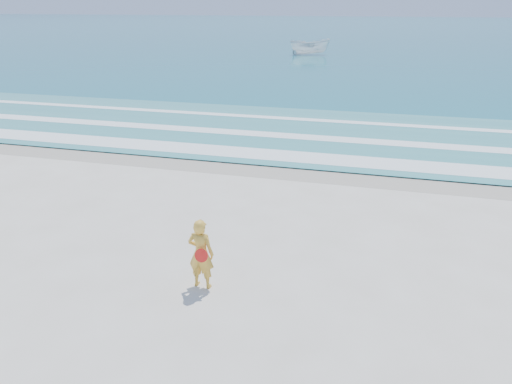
# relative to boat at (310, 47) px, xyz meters

# --- Properties ---
(ground) EXTENTS (400.00, 400.00, 0.00)m
(ground) POSITION_rel_boat_xyz_m (6.18, -47.88, -0.87)
(ground) COLOR silver
(ground) RESTS_ON ground
(wet_sand) EXTENTS (400.00, 2.40, 0.00)m
(wet_sand) POSITION_rel_boat_xyz_m (6.18, -38.88, -0.87)
(wet_sand) COLOR #B2A893
(wet_sand) RESTS_ON ground
(ocean) EXTENTS (400.00, 190.00, 0.04)m
(ocean) POSITION_rel_boat_xyz_m (6.18, 57.12, -0.85)
(ocean) COLOR #19727F
(ocean) RESTS_ON ground
(shallow) EXTENTS (400.00, 10.00, 0.01)m
(shallow) POSITION_rel_boat_xyz_m (6.18, -33.88, -0.82)
(shallow) COLOR #59B7AD
(shallow) RESTS_ON ocean
(foam_near) EXTENTS (400.00, 1.40, 0.01)m
(foam_near) POSITION_rel_boat_xyz_m (6.18, -37.58, -0.82)
(foam_near) COLOR white
(foam_near) RESTS_ON shallow
(foam_mid) EXTENTS (400.00, 0.90, 0.01)m
(foam_mid) POSITION_rel_boat_xyz_m (6.18, -34.68, -0.82)
(foam_mid) COLOR white
(foam_mid) RESTS_ON shallow
(foam_far) EXTENTS (400.00, 0.60, 0.01)m
(foam_far) POSITION_rel_boat_xyz_m (6.18, -31.38, -0.82)
(foam_far) COLOR white
(foam_far) RESTS_ON shallow
(boat) EXTENTS (4.59, 2.97, 1.66)m
(boat) POSITION_rel_boat_xyz_m (0.00, 0.00, 0.00)
(boat) COLOR white
(boat) RESTS_ON ocean
(woman) EXTENTS (0.55, 0.41, 1.47)m
(woman) POSITION_rel_boat_xyz_m (5.79, -46.78, -0.14)
(woman) COLOR gold
(woman) RESTS_ON ground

